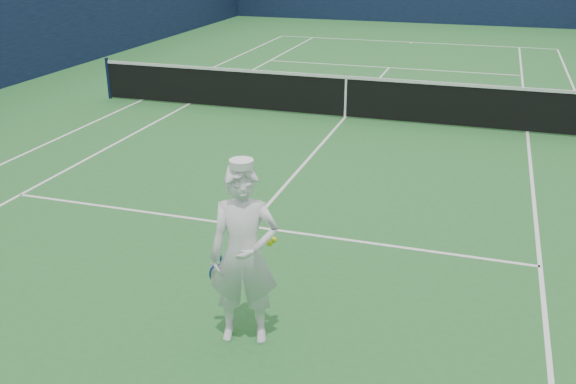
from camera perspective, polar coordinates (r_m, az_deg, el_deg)
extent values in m
plane|color=#28692D|center=(15.43, 5.08, 6.59)|extent=(80.00, 80.00, 0.00)
cube|color=white|center=(26.92, 10.92, 12.94)|extent=(11.03, 0.06, 0.01)
cube|color=white|center=(17.42, -12.96, 7.92)|extent=(0.06, 23.83, 0.01)
cube|color=white|center=(16.78, -8.87, 7.69)|extent=(0.06, 23.77, 0.01)
cube|color=white|center=(15.12, 20.51, 4.95)|extent=(0.06, 23.77, 0.01)
cube|color=white|center=(21.57, 8.97, 10.87)|extent=(8.23, 0.06, 0.01)
cube|color=white|center=(9.65, -3.49, -3.07)|extent=(8.23, 0.06, 0.01)
cube|color=white|center=(15.43, 5.08, 6.60)|extent=(0.06, 12.80, 0.01)
cube|color=white|center=(26.77, 10.87, 12.90)|extent=(0.06, 0.30, 0.01)
cylinder|color=#141E4C|center=(17.78, -15.68, 9.70)|extent=(0.09, 0.09, 1.07)
cube|color=black|center=(15.31, 5.14, 8.39)|extent=(12.79, 0.02, 0.92)
cube|color=white|center=(15.20, 5.20, 10.11)|extent=(12.79, 0.04, 0.07)
cube|color=white|center=(15.32, 5.14, 8.28)|extent=(0.05, 0.03, 0.94)
imported|color=white|center=(6.68, -3.93, -5.68)|extent=(0.83, 0.65, 1.98)
cylinder|color=white|center=(6.27, -4.17, 2.53)|extent=(0.24, 0.24, 0.08)
cube|color=white|center=(6.40, -4.05, 2.66)|extent=(0.20, 0.15, 0.02)
cylinder|color=navy|center=(6.76, -6.24, -5.02)|extent=(0.06, 0.10, 0.22)
cube|color=navy|center=(6.89, -5.99, -6.14)|extent=(0.03, 0.03, 0.14)
torus|color=navy|center=(7.05, -5.99, -7.36)|extent=(0.31, 0.18, 0.29)
cube|color=beige|center=(7.05, -5.99, -7.36)|extent=(0.21, 0.06, 0.30)
sphere|color=#C8E319|center=(6.70, -1.65, -4.58)|extent=(0.07, 0.07, 0.07)
sphere|color=#C8E319|center=(6.70, -1.26, -4.28)|extent=(0.07, 0.07, 0.07)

